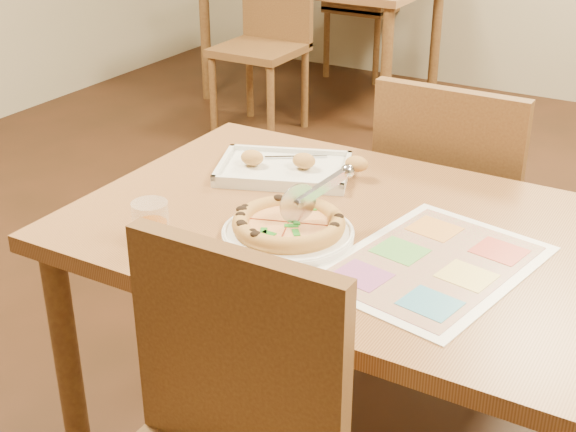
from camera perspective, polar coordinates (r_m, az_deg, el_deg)
The scene contains 9 objects.
dining_table at distance 1.81m, azimuth 5.41°, elevation -3.22°, with size 1.30×0.85×0.72m.
chair_far at distance 2.35m, azimuth 11.65°, elevation 1.58°, with size 0.42×0.42×0.47m.
bg_chair_near at distance 4.38m, azimuth -1.40°, elevation 13.48°, with size 0.42×0.42×0.47m.
plate at distance 1.72m, azimuth -0.00°, elevation -1.27°, with size 0.28×0.28×0.02m, color white.
pizza at distance 1.72m, azimuth 0.05°, elevation -0.55°, with size 0.24×0.24×0.04m.
pizza_cutter at distance 1.71m, azimuth 1.87°, elevation 1.65°, with size 0.09×0.16×0.10m.
appetizer_tray at distance 2.03m, azimuth -0.00°, elevation 3.37°, with size 0.39×0.33×0.06m.
glass_tumbler at distance 1.70m, azimuth -9.71°, elevation -0.73°, with size 0.08×0.08×0.10m.
menu at distance 1.64m, azimuth 10.23°, elevation -3.36°, with size 0.33×0.47×0.01m, color white.
Camera 1 is at (0.65, -1.44, 1.51)m, focal length 50.00 mm.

